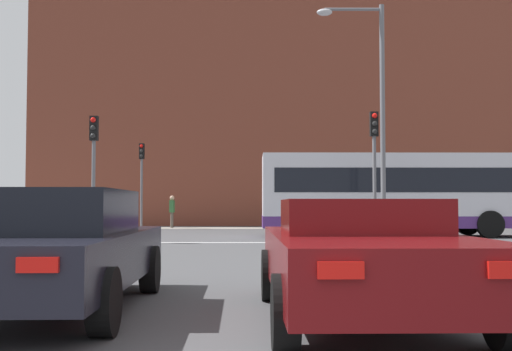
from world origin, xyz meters
TOP-DOWN VIEW (x-y plane):
  - stop_line_strip at (0.00, 18.19)m, footprint 7.21×0.30m
  - far_pavement at (0.00, 31.11)m, footprint 68.01×2.50m
  - brick_civic_building at (3.18, 40.80)m, footprint 32.11×13.38m
  - car_saloon_left at (-1.62, 4.92)m, footprint 2.06×4.86m
  - car_roadster_right at (1.80, 4.31)m, footprint 2.09×4.63m
  - bus_crossing_lead at (6.14, 22.10)m, footprint 10.21×2.73m
  - traffic_light_near_left at (-4.47, 18.20)m, footprint 0.26×0.31m
  - traffic_light_far_right at (4.59, 30.08)m, footprint 0.26×0.31m
  - traffic_light_far_left at (-5.03, 30.39)m, footprint 0.26×0.31m
  - traffic_light_near_right at (4.62, 18.35)m, footprint 0.26×0.31m
  - street_lamp_junction at (4.50, 18.10)m, footprint 2.19×0.36m
  - pedestrian_waiting at (-3.60, 31.55)m, footprint 0.25×0.42m
  - tree_by_building at (7.75, 36.27)m, footprint 3.65×3.65m

SIDE VIEW (x-z plane):
  - stop_line_strip at x=0.00m, z-range 0.00..0.01m
  - far_pavement at x=0.00m, z-range 0.00..0.01m
  - car_roadster_right at x=1.80m, z-range 0.02..1.28m
  - car_saloon_left at x=-1.62m, z-range 0.03..1.40m
  - pedestrian_waiting at x=-3.60m, z-range 0.15..1.86m
  - bus_crossing_lead at x=6.14m, z-range 0.11..3.23m
  - traffic_light_far_right at x=4.59m, z-range 0.67..4.44m
  - traffic_light_near_left at x=-4.47m, z-range 0.71..4.79m
  - traffic_light_near_right at x=4.62m, z-range 0.73..4.98m
  - traffic_light_far_left at x=-5.03m, z-range 0.74..5.11m
  - tree_by_building at x=7.75m, z-range 1.17..7.37m
  - street_lamp_junction at x=4.50m, z-range 0.82..8.53m
  - brick_civic_building at x=3.18m, z-range -3.57..20.51m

